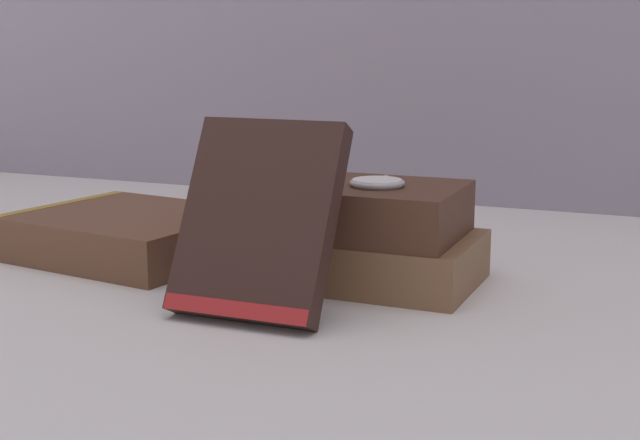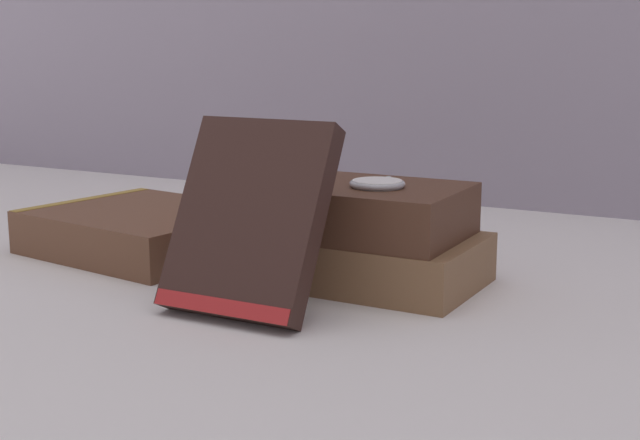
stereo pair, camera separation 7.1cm
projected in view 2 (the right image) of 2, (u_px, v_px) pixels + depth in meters
The scene contains 7 objects.
ground_plane at pixel (328, 297), 0.72m from camera, with size 3.00×3.00×0.00m, color silver.
book_flat_bottom at pixel (349, 256), 0.77m from camera, with size 0.21×0.13×0.04m.
book_flat_top at pixel (342, 208), 0.76m from camera, with size 0.20×0.12×0.04m.
book_side_left at pixel (142, 230), 0.88m from camera, with size 0.22×0.20×0.04m.
book_leaning_front at pixel (248, 225), 0.67m from camera, with size 0.12×0.09×0.15m.
pocket_watch at pixel (378, 184), 0.74m from camera, with size 0.05×0.05×0.01m.
reading_glasses at pixel (327, 245), 0.90m from camera, with size 0.09×0.05×0.00m.
Camera 2 is at (0.32, -0.62, 0.20)m, focal length 50.00 mm.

